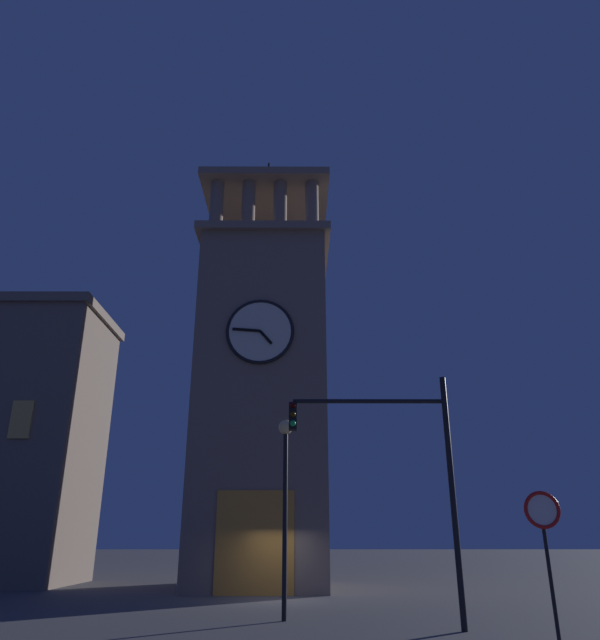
% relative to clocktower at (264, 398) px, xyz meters
% --- Properties ---
extents(ground_plane, '(200.00, 200.00, 0.00)m').
position_rel_clocktower_xyz_m(ground_plane, '(-1.01, 5.50, -8.80)').
color(ground_plane, '#4C4C51').
extents(clocktower, '(6.68, 8.24, 22.99)m').
position_rel_clocktower_xyz_m(clocktower, '(0.00, 0.00, 0.00)').
color(clocktower, gray).
rests_on(clocktower, ground_plane).
extents(traffic_signal_near, '(4.40, 0.41, 6.37)m').
position_rel_clocktower_xyz_m(traffic_signal_near, '(-4.45, 13.11, -4.63)').
color(traffic_signal_near, black).
rests_on(traffic_signal_near, ground_plane).
extents(street_lamp, '(0.44, 0.44, 5.53)m').
position_rel_clocktower_xyz_m(street_lamp, '(-1.37, 11.19, -4.98)').
color(street_lamp, black).
rests_on(street_lamp, ground_plane).
extents(no_horn_sign, '(0.78, 0.14, 3.09)m').
position_rel_clocktower_xyz_m(no_horn_sign, '(-6.95, 15.96, -6.37)').
color(no_horn_sign, black).
rests_on(no_horn_sign, ground_plane).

